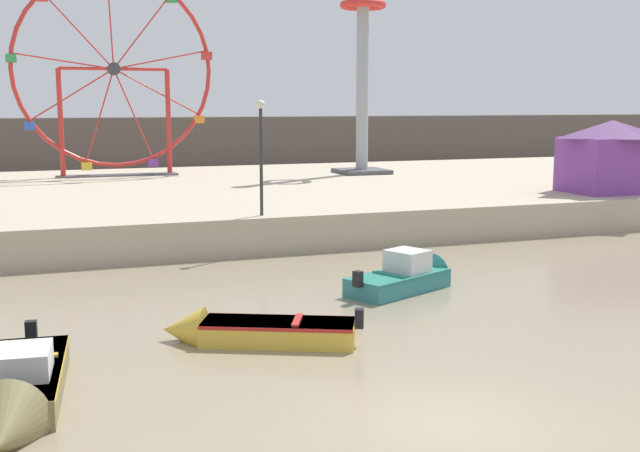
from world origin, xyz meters
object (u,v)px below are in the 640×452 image
Objects in this scene: motorboat_olive_wood at (15,393)px; ferris_wheel_red_frame at (114,73)px; motorboat_teal_painted at (413,276)px; promenade_lamp_near at (261,141)px; motorboat_mustard_yellow at (248,331)px; drop_tower_steel_tower at (363,50)px; carnival_booth_purple_stall at (611,155)px.

ferris_wheel_red_frame is (4.95, 31.40, 6.76)m from motorboat_olive_wood.
ferris_wheel_red_frame is at bearing 176.72° from motorboat_olive_wood.
motorboat_teal_painted is at bearing -76.58° from ferris_wheel_red_frame.
ferris_wheel_red_frame is 2.72× the size of promenade_lamp_near.
promenade_lamp_near is (3.32, 10.61, 3.81)m from motorboat_mustard_yellow.
ferris_wheel_red_frame is 0.77× the size of drop_tower_steel_tower.
carnival_booth_purple_stall is at bearing 126.45° from motorboat_olive_wood.
motorboat_mustard_yellow is at bearing -89.97° from ferris_wheel_red_frame.
drop_tower_steel_tower is at bearing 118.76° from carnival_booth_purple_stall.
motorboat_olive_wood is at bearing 52.49° from motorboat_mustard_yellow.
promenade_lamp_near reaches higher than motorboat_mustard_yellow.
carnival_booth_purple_stall is at bearing -38.30° from ferris_wheel_red_frame.
motorboat_olive_wood is 0.35× the size of drop_tower_steel_tower.
promenade_lamp_near reaches higher than motorboat_teal_painted.
motorboat_olive_wood is 34.72m from drop_tower_steel_tower.
motorboat_mustard_yellow is 1.08× the size of promenade_lamp_near.
drop_tower_steel_tower is (7.61, 21.98, 8.06)m from motorboat_teal_painted.
promenade_lamp_near is at bearing -172.74° from carnival_booth_purple_stall.
motorboat_olive_wood reaches higher than motorboat_mustard_yellow.
drop_tower_steel_tower reaches higher than motorboat_mustard_yellow.
motorboat_olive_wood is 16.04m from promenade_lamp_near.
motorboat_teal_painted is 8.36m from promenade_lamp_near.
carnival_booth_purple_stall is 1.06× the size of promenade_lamp_near.
motorboat_olive_wood is 1.21× the size of motorboat_teal_painted.
motorboat_mustard_yellow is at bearing -147.75° from carnival_booth_purple_stall.
drop_tower_steel_tower is 15.69m from carnival_booth_purple_stall.
drop_tower_steel_tower is 3.54× the size of promenade_lamp_near.
motorboat_mustard_yellow is 11.75m from promenade_lamp_near.
motorboat_mustard_yellow is at bearing -107.35° from promenade_lamp_near.
ferris_wheel_red_frame reaches higher than carnival_booth_purple_stall.
motorboat_teal_painted is 17.29m from carnival_booth_purple_stall.
motorboat_olive_wood is 12.61m from motorboat_teal_painted.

